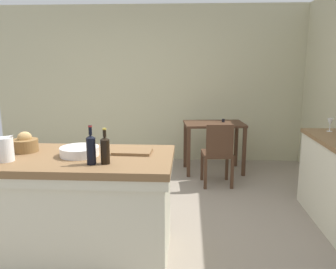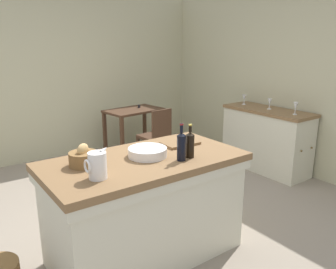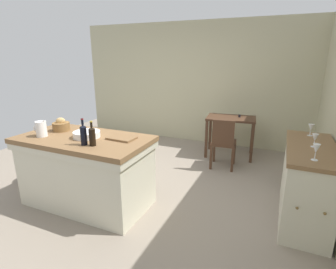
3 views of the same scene
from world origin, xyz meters
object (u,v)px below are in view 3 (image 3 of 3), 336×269
wine_glass_far_left (316,149)px  wine_glass_left (315,138)px  wooden_chair (223,142)px  wine_glass_middle (311,128)px  writing_desk (231,124)px  wash_bowl (87,134)px  bread_basket (61,126)px  wicker_hamper (36,172)px  pitcher (41,129)px  wine_bottle_dark (92,136)px  island_table (86,168)px  side_cabinet (306,183)px  wine_bottle_amber (84,134)px  cutting_board (122,138)px

wine_glass_far_left → wine_glass_left: 0.44m
wooden_chair → wine_glass_middle: 1.46m
writing_desk → wash_bowl: size_ratio=2.92×
bread_basket → wicker_hamper: bearing=175.6°
wash_bowl → wine_glass_far_left: (2.52, 0.31, 0.07)m
pitcher → wine_bottle_dark: (0.82, -0.03, 0.02)m
wine_glass_middle → wicker_hamper: (-3.77, -1.06, -0.87)m
island_table → writing_desk: 2.85m
bread_basket → side_cabinet: bearing=11.9°
wooden_chair → bread_basket: 2.58m
wine_glass_far_left → wooden_chair: bearing=128.1°
wine_glass_far_left → wine_bottle_amber: bearing=-166.8°
wooden_chair → wash_bowl: bearing=-126.0°
wine_bottle_amber → cutting_board: bearing=53.1°
island_table → wine_bottle_dark: bearing=-32.8°
wine_bottle_amber → wine_glass_left: bearing=22.6°
cutting_board → wicker_hamper: cutting_board is taller
wash_bowl → wine_bottle_dark: bearing=-38.8°
wash_bowl → wine_glass_middle: 2.82m
pitcher → wine_bottle_amber: (0.71, -0.05, 0.02)m
wash_bowl → side_cabinet: bearing=16.5°
wash_bowl → cutting_board: 0.45m
wine_bottle_amber → wine_glass_far_left: bearing=13.2°
wicker_hamper → wooden_chair: bearing=33.1°
wine_bottle_dark → writing_desk: bearing=69.0°
wooden_chair → wine_glass_far_left: 2.01m
wine_glass_far_left → wicker_hamper: (-3.75, -0.15, -0.88)m
wine_bottle_amber → wicker_hamper: wine_bottle_amber is taller
bread_basket → wine_bottle_amber: 0.78m
side_cabinet → cutting_board: cutting_board is taller
bread_basket → cutting_board: 0.96m
wooden_chair → wash_bowl: 2.31m
pitcher → wooden_chair: bearing=47.3°
island_table → bread_basket: (-0.48, 0.12, 0.49)m
writing_desk → wine_glass_far_left: (1.20, -2.17, 0.38)m
wooden_chair → wine_bottle_amber: size_ratio=2.87×
bread_basket → wine_glass_far_left: bread_basket is taller
cutting_board → wine_bottle_amber: wine_bottle_amber is taller
bread_basket → cutting_board: (0.96, 0.00, -0.05)m
wine_glass_far_left → cutting_board: bearing=-174.5°
writing_desk → wine_bottle_amber: (-1.15, -2.73, 0.40)m
island_table → side_cabinet: bearing=16.6°
island_table → cutting_board: 0.66m
wine_bottle_amber → wine_glass_left: (2.38, 0.99, -0.03)m
wooden_chair → wine_glass_far_left: size_ratio=5.32×
wine_bottle_amber → wine_glass_left: wine_bottle_amber is taller
wash_bowl → wicker_hamper: size_ratio=0.96×
wine_glass_far_left → wine_bottle_dark: bearing=-166.6°
wine_glass_left → wash_bowl: bearing=-163.6°
writing_desk → island_table: bearing=-118.6°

